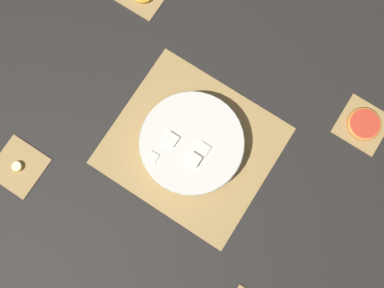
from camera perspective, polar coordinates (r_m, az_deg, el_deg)
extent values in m
plane|color=black|center=(0.99, 0.00, -0.25)|extent=(6.00, 6.00, 0.00)
cube|color=#A8844C|center=(0.99, 0.00, -0.23)|extent=(0.42, 0.38, 0.01)
cube|color=#3D2D19|center=(1.01, -7.77, 4.70)|extent=(0.01, 0.37, 0.00)
cube|color=#3D2D19|center=(1.00, -5.59, 3.33)|extent=(0.01, 0.37, 0.00)
cube|color=#3D2D19|center=(0.99, -3.37, 1.93)|extent=(0.01, 0.37, 0.00)
cube|color=#3D2D19|center=(0.99, -1.13, 0.51)|extent=(0.01, 0.37, 0.00)
cube|color=#3D2D19|center=(0.98, 1.13, -0.93)|extent=(0.01, 0.37, 0.00)
cube|color=#3D2D19|center=(0.98, 3.41, -2.38)|extent=(0.01, 0.37, 0.00)
cube|color=#3D2D19|center=(0.98, 5.70, -3.82)|extent=(0.01, 0.37, 0.00)
cube|color=#3D2D19|center=(0.99, 7.99, -5.25)|extent=(0.01, 0.37, 0.00)
cube|color=#A8844C|center=(1.08, -24.94, -3.15)|extent=(0.13, 0.13, 0.01)
cube|color=#3D2D19|center=(1.09, -26.17, -2.22)|extent=(0.00, 0.12, 0.00)
cube|color=#3D2D19|center=(1.08, -24.98, -3.14)|extent=(0.00, 0.12, 0.00)
cube|color=#3D2D19|center=(1.07, -23.76, -4.07)|extent=(0.00, 0.12, 0.00)
cube|color=#A8844C|center=(1.10, 24.55, 2.69)|extent=(0.13, 0.13, 0.01)
cube|color=#3D2D19|center=(1.09, 23.27, 3.61)|extent=(0.00, 0.12, 0.00)
cube|color=#3D2D19|center=(1.09, 24.59, 2.71)|extent=(0.00, 0.12, 0.00)
cube|color=#3D2D19|center=(1.10, 25.89, 1.82)|extent=(0.00, 0.12, 0.00)
cylinder|color=silver|center=(0.96, 0.00, 0.05)|extent=(0.26, 0.26, 0.05)
torus|color=silver|center=(0.94, 0.00, 0.25)|extent=(0.27, 0.27, 0.01)
cylinder|color=#F4EABC|center=(0.96, -3.75, 3.38)|extent=(0.03, 0.03, 0.01)
cylinder|color=#F4EABC|center=(0.93, -2.29, -3.61)|extent=(0.02, 0.02, 0.01)
cylinder|color=#F4EABC|center=(0.96, -1.09, 3.94)|extent=(0.03, 0.03, 0.01)
cylinder|color=#F4EABC|center=(0.97, 2.96, 4.57)|extent=(0.03, 0.03, 0.01)
cylinder|color=#F4EABC|center=(0.96, -4.32, -1.75)|extent=(0.03, 0.03, 0.01)
cylinder|color=#F4EABC|center=(0.94, 1.43, -5.04)|extent=(0.03, 0.03, 0.01)
cylinder|color=#F4EABC|center=(0.95, 6.00, 2.02)|extent=(0.03, 0.03, 0.01)
cylinder|color=#F4EABC|center=(0.98, 5.37, 2.56)|extent=(0.03, 0.03, 0.01)
cylinder|color=#F4EABC|center=(0.97, 0.80, 0.54)|extent=(0.03, 0.03, 0.01)
cube|color=#EFEACC|center=(0.94, -5.90, -2.06)|extent=(0.02, 0.02, 0.02)
cube|color=#EFEACC|center=(0.95, 3.65, 0.72)|extent=(0.02, 0.02, 0.02)
cube|color=#EFEACC|center=(0.98, 2.57, 3.10)|extent=(0.02, 0.02, 0.02)
cube|color=#EFEACC|center=(0.94, 1.86, -0.69)|extent=(0.03, 0.03, 0.03)
cube|color=#EFEACC|center=(0.96, 2.71, -1.53)|extent=(0.02, 0.02, 0.02)
cube|color=#EFEACC|center=(0.94, -3.09, 0.61)|extent=(0.03, 0.03, 0.03)
cube|color=#EFEACC|center=(0.96, -0.43, -3.88)|extent=(0.02, 0.02, 0.02)
cube|color=#EFEACC|center=(0.95, -0.51, -6.11)|extent=(0.03, 0.03, 0.03)
cube|color=#EFEACC|center=(0.97, -2.75, 5.17)|extent=(0.02, 0.02, 0.02)
cube|color=#EFEACC|center=(0.94, 2.74, -3.96)|extent=(0.03, 0.03, 0.03)
cube|color=#EFEACC|center=(0.94, -2.88, -5.28)|extent=(0.03, 0.03, 0.03)
cube|color=#EFEACC|center=(0.93, 0.36, -2.47)|extent=(0.03, 0.03, 0.03)
cube|color=#EFEACC|center=(0.96, -2.20, -3.08)|extent=(0.03, 0.03, 0.03)
ellipsoid|color=orange|center=(0.96, 6.12, -1.04)|extent=(0.02, 0.01, 0.01)
ellipsoid|color=orange|center=(0.97, -6.13, -0.08)|extent=(0.03, 0.02, 0.01)
ellipsoid|color=red|center=(0.95, -1.85, 2.38)|extent=(0.03, 0.02, 0.01)
ellipsoid|color=orange|center=(0.95, 1.25, -3.50)|extent=(0.02, 0.01, 0.01)
ellipsoid|color=orange|center=(0.98, -1.06, 2.66)|extent=(0.03, 0.02, 0.01)
ellipsoid|color=orange|center=(0.96, 1.73, 5.65)|extent=(0.03, 0.02, 0.01)
ellipsoid|color=orange|center=(0.96, -4.04, -3.57)|extent=(0.04, 0.02, 0.02)
cylinder|color=#F4EABC|center=(1.07, -25.11, -3.10)|extent=(0.02, 0.02, 0.01)
torus|color=yellow|center=(1.07, -25.11, -3.10)|extent=(0.03, 0.03, 0.01)
cylinder|color=red|center=(1.09, 24.75, 2.79)|extent=(0.08, 0.08, 0.01)
torus|color=orange|center=(1.09, 24.75, 2.79)|extent=(0.09, 0.09, 0.01)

